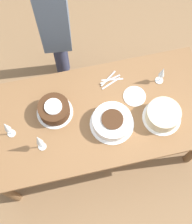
# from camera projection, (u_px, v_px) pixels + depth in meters

# --- Properties ---
(ground_plane) EXTENTS (12.00, 12.00, 0.00)m
(ground_plane) POSITION_uv_depth(u_px,v_px,m) (96.00, 143.00, 3.00)
(ground_plane) COLOR #8E6B47
(dining_table) EXTENTS (1.75, 0.82, 0.75)m
(dining_table) POSITION_uv_depth(u_px,v_px,m) (96.00, 120.00, 2.41)
(dining_table) COLOR brown
(dining_table) RESTS_ON ground_plane
(cake_center_white) EXTENTS (0.32, 0.32, 0.10)m
(cake_center_white) POSITION_uv_depth(u_px,v_px,m) (112.00, 122.00, 2.24)
(cake_center_white) COLOR white
(cake_center_white) RESTS_ON dining_table
(cake_front_chocolate) EXTENTS (0.27, 0.27, 0.11)m
(cake_front_chocolate) POSITION_uv_depth(u_px,v_px,m) (54.00, 110.00, 2.27)
(cake_front_chocolate) COLOR white
(cake_front_chocolate) RESTS_ON dining_table
(cake_back_decorated) EXTENTS (0.29, 0.29, 0.11)m
(cake_back_decorated) POSITION_uv_depth(u_px,v_px,m) (163.00, 115.00, 2.25)
(cake_back_decorated) COLOR white
(cake_back_decorated) RESTS_ON dining_table
(wine_glass_near) EXTENTS (0.06, 0.06, 0.23)m
(wine_glass_near) POSITION_uv_depth(u_px,v_px,m) (39.00, 140.00, 2.07)
(wine_glass_near) COLOR silver
(wine_glass_near) RESTS_ON dining_table
(wine_glass_far) EXTENTS (0.06, 0.06, 0.21)m
(wine_glass_far) POSITION_uv_depth(u_px,v_px,m) (6.00, 127.00, 2.12)
(wine_glass_far) COLOR silver
(wine_glass_far) RESTS_ON dining_table
(wine_glass_extra) EXTENTS (0.06, 0.06, 0.19)m
(wine_glass_extra) POSITION_uv_depth(u_px,v_px,m) (162.00, 73.00, 2.30)
(wine_glass_extra) COLOR silver
(wine_glass_extra) RESTS_ON dining_table
(dessert_plate_left) EXTENTS (0.17, 0.17, 0.01)m
(dessert_plate_left) POSITION_uv_depth(u_px,v_px,m) (134.00, 96.00, 2.36)
(dessert_plate_left) COLOR white
(dessert_plate_left) RESTS_ON dining_table
(fork_pile) EXTENTS (0.19, 0.14, 0.01)m
(fork_pile) POSITION_uv_depth(u_px,v_px,m) (110.00, 80.00, 2.41)
(fork_pile) COLOR silver
(fork_pile) RESTS_ON dining_table
(person_cutting) EXTENTS (0.27, 0.42, 1.58)m
(person_cutting) POSITION_uv_depth(u_px,v_px,m) (54.00, 17.00, 2.39)
(person_cutting) COLOR #2D334C
(person_cutting) RESTS_ON ground_plane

